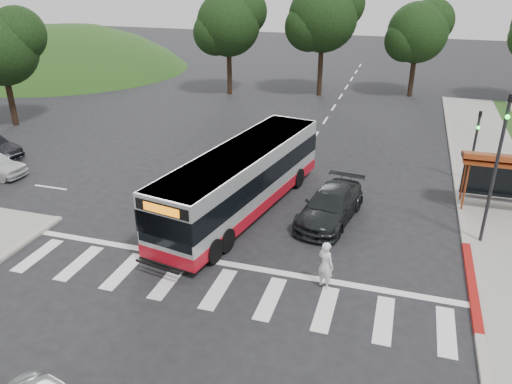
% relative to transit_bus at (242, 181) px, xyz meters
% --- Properties ---
extents(ground, '(140.00, 140.00, 0.00)m').
position_rel_transit_bus_xyz_m(ground, '(1.20, -1.41, -1.57)').
color(ground, black).
rests_on(ground, ground).
extents(sidewalk_east, '(4.00, 40.00, 0.12)m').
position_rel_transit_bus_xyz_m(sidewalk_east, '(12.20, 6.59, -1.51)').
color(sidewalk_east, gray).
rests_on(sidewalk_east, ground).
extents(curb_east, '(0.30, 40.00, 0.15)m').
position_rel_transit_bus_xyz_m(curb_east, '(10.20, 6.59, -1.49)').
color(curb_east, '#9E9991').
rests_on(curb_east, ground).
extents(curb_east_red, '(0.32, 6.00, 0.15)m').
position_rel_transit_bus_xyz_m(curb_east_red, '(10.20, -3.41, -1.49)').
color(curb_east_red, maroon).
rests_on(curb_east_red, ground).
extents(hillside_nw, '(44.00, 44.00, 10.00)m').
position_rel_transit_bus_xyz_m(hillside_nw, '(-30.80, 28.59, -1.57)').
color(hillside_nw, '#1A3D13').
rests_on(hillside_nw, ground).
extents(crosswalk_ladder, '(18.00, 2.60, 0.01)m').
position_rel_transit_bus_xyz_m(crosswalk_ladder, '(1.20, -6.41, -1.56)').
color(crosswalk_ladder, silver).
rests_on(crosswalk_ladder, ground).
extents(bus_shelter, '(4.20, 1.60, 2.86)m').
position_rel_transit_bus_xyz_m(bus_shelter, '(12.00, 3.69, 0.78)').
color(bus_shelter, '#923B18').
rests_on(bus_shelter, sidewalk_east).
extents(traffic_signal_ne_tall, '(0.18, 0.37, 6.50)m').
position_rel_transit_bus_xyz_m(traffic_signal_ne_tall, '(10.80, 0.08, 2.31)').
color(traffic_signal_ne_tall, black).
rests_on(traffic_signal_ne_tall, ground).
extents(traffic_signal_ne_short, '(0.18, 0.37, 4.00)m').
position_rel_transit_bus_xyz_m(traffic_signal_ne_short, '(10.80, 7.08, 0.91)').
color(traffic_signal_ne_short, black).
rests_on(traffic_signal_ne_short, ground).
extents(tree_north_a, '(6.60, 6.15, 10.17)m').
position_rel_transit_bus_xyz_m(tree_north_a, '(-0.72, 24.66, 5.36)').
color(tree_north_a, black).
rests_on(tree_north_a, ground).
extents(tree_north_b, '(5.72, 5.33, 8.43)m').
position_rel_transit_bus_xyz_m(tree_north_b, '(7.27, 26.65, 4.09)').
color(tree_north_b, black).
rests_on(tree_north_b, ground).
extents(tree_north_c, '(6.16, 5.74, 9.30)m').
position_rel_transit_bus_xyz_m(tree_north_c, '(-8.72, 22.65, 4.73)').
color(tree_north_c, black).
rests_on(tree_north_c, ground).
extents(tree_west_a, '(5.72, 5.33, 8.43)m').
position_rel_transit_bus_xyz_m(tree_west_a, '(-20.73, 8.65, 4.09)').
color(tree_west_a, black).
rests_on(tree_west_a, ground).
extents(transit_bus, '(4.83, 12.40, 3.13)m').
position_rel_transit_bus_xyz_m(transit_bus, '(0.00, 0.00, 0.00)').
color(transit_bus, '#B4B7B9').
rests_on(transit_bus, ground).
extents(pedestrian, '(0.83, 0.76, 1.90)m').
position_rel_transit_bus_xyz_m(pedestrian, '(4.93, -5.11, -0.62)').
color(pedestrian, silver).
rests_on(pedestrian, ground).
extents(dark_sedan, '(2.94, 5.49, 1.51)m').
position_rel_transit_bus_xyz_m(dark_sedan, '(4.23, 0.26, -0.81)').
color(dark_sedan, black).
rests_on(dark_sedan, ground).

